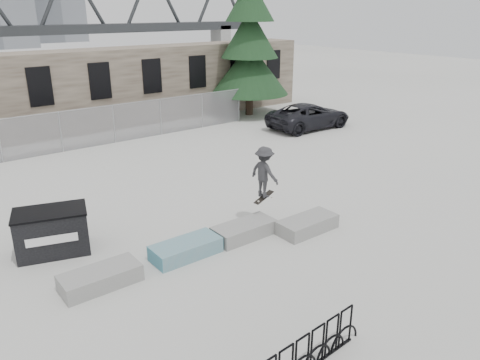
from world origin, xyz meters
The scene contains 12 objects.
ground centered at (0.00, 0.00, 0.00)m, with size 120.00×120.00×0.00m, color beige.
stone_wall centered at (0.00, 16.24, 2.26)m, with size 36.00×2.58×4.50m.
chainlink_fence centered at (0.00, 12.50, 1.04)m, with size 22.06×0.06×2.02m.
planter_far_left centered at (-3.16, -0.06, 0.24)m, with size 2.00×0.90×0.45m.
planter_center_left centered at (-0.64, -0.09, 0.24)m, with size 2.00×0.90×0.45m.
planter_center_right centered at (1.42, -0.17, 0.24)m, with size 2.00×0.90×0.45m.
planter_offset centered at (3.27, -1.08, 0.24)m, with size 2.00×0.90×0.45m.
dumpster centered at (-3.54, 2.45, 0.66)m, with size 2.27×1.76×1.32m.
spruce_tree centered at (12.70, 13.58, 4.61)m, with size 5.07×5.07×11.50m.
truss_bridge centered at (10.00, 55.00, 4.13)m, with size 70.00×3.00×9.80m.
suv centered at (13.14, 8.52, 0.73)m, with size 2.43×5.27×1.47m, color black.
skateboarder centered at (2.49, 0.16, 1.81)m, with size 0.80×1.14×1.82m.
Camera 1 is at (-6.67, -10.41, 6.70)m, focal length 35.00 mm.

